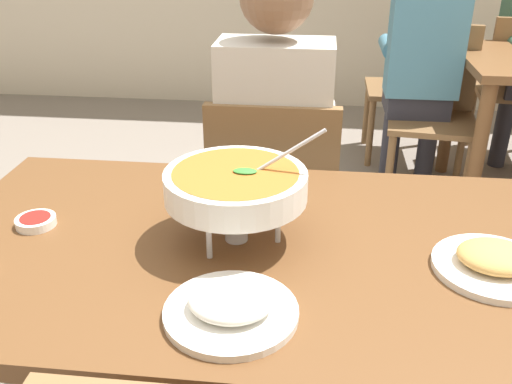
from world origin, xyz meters
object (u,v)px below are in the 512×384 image
Objects in this scene: diner_main at (275,138)px; chair_bg_right at (420,78)px; dining_table_main at (249,287)px; chair_bg_middle at (433,103)px; curry_bowl at (236,186)px; chair_diner_main at (274,205)px; patron_bg_middle at (422,58)px; sauce_dish at (36,221)px; rice_plate at (232,307)px; appetizer_plate at (495,262)px.

diner_main reaches higher than chair_bg_right.
chair_bg_middle reaches higher than dining_table_main.
curry_bowl is 2.59m from chair_bg_right.
patron_bg_middle is at bearing 62.34° from chair_diner_main.
patron_bg_middle is (-0.09, -0.52, 0.24)m from chair_bg_right.
patron_bg_middle reaches higher than chair_bg_middle.
chair_diner_main is 0.87m from sauce_dish.
chair_diner_main is at bearing 87.69° from curry_bowl.
rice_plate is 2.67× the size of sauce_dish.
diner_main is 0.73m from curry_bowl.
chair_bg_right is at bearing 67.10° from chair_diner_main.
chair_bg_right is at bearing 72.44° from curry_bowl.
rice_plate is (0.00, -0.94, 0.29)m from chair_diner_main.
patron_bg_middle is at bearing 70.51° from curry_bowl.
patron_bg_middle reaches higher than rice_plate.
chair_diner_main is 0.94m from appetizer_plate.
sauce_dish is at bearing -124.92° from diner_main.
dining_table_main is at bearing -28.98° from curry_bowl.
curry_bowl is 3.69× the size of sauce_dish.
diner_main reaches higher than dining_table_main.
diner_main is 1.46× the size of chair_bg_middle.
chair_bg_right is at bearing 84.36° from appetizer_plate.
appetizer_plate is 0.18× the size of patron_bg_middle.
patron_bg_middle is (0.65, 1.25, 0.24)m from chair_diner_main.
chair_diner_main is at bearing 90.15° from rice_plate.
chair_diner_main is 0.24m from diner_main.
sauce_dish is (-0.49, 0.02, 0.13)m from dining_table_main.
patron_bg_middle reaches higher than appetizer_plate.
chair_bg_right is (0.25, 2.50, -0.29)m from appetizer_plate.
patron_bg_middle reaches higher than sauce_dish.
diner_main is at bearing 122.79° from appetizer_plate.
rice_plate is 1.00× the size of appetizer_plate.
appetizer_plate is at bearing 21.81° from rice_plate.
appetizer_plate reaches higher than dining_table_main.
chair_diner_main is 1.91m from chair_bg_right.
dining_table_main is 1.55× the size of chair_bg_right.
sauce_dish is (-0.49, -0.67, 0.28)m from chair_diner_main.
appetizer_plate is at bearing -5.47° from dining_table_main.
diner_main is (0.00, 0.72, 0.08)m from dining_table_main.
rice_plate is at bearing -89.85° from diner_main.
rice_plate reaches higher than dining_table_main.
chair_bg_right is (0.74, 2.70, -0.29)m from rice_plate.
curry_bowl is (-0.03, -0.68, 0.40)m from chair_diner_main.
sauce_dish is 2.74m from chair_bg_right.
diner_main reaches higher than chair_diner_main.
curry_bowl is at bearing -107.56° from chair_bg_right.
chair_bg_right reaches higher than dining_table_main.
chair_diner_main is 0.69× the size of diner_main.
dining_table_main is 1.06× the size of diner_main.
rice_plate is at bearing -89.85° from chair_diner_main.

